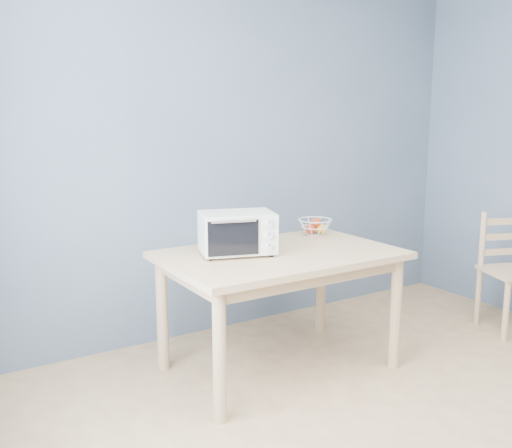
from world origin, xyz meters
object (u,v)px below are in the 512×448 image
fruit_basket (315,226)px  dining_chair (512,273)px  dining_table (280,268)px  toaster_oven (234,232)px

fruit_basket → dining_chair: fruit_basket is taller
dining_chair → dining_table: bearing=-169.3°
fruit_basket → dining_chair: size_ratio=0.33×
fruit_basket → dining_chair: (1.34, -0.63, -0.38)m
dining_table → fruit_basket: (0.49, 0.29, 0.16)m
fruit_basket → toaster_oven: bearing=-165.2°
toaster_oven → fruit_basket: (0.75, 0.20, -0.07)m
toaster_oven → fruit_basket: 0.78m
dining_table → dining_chair: bearing=-10.6°
toaster_oven → dining_chair: size_ratio=0.57×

